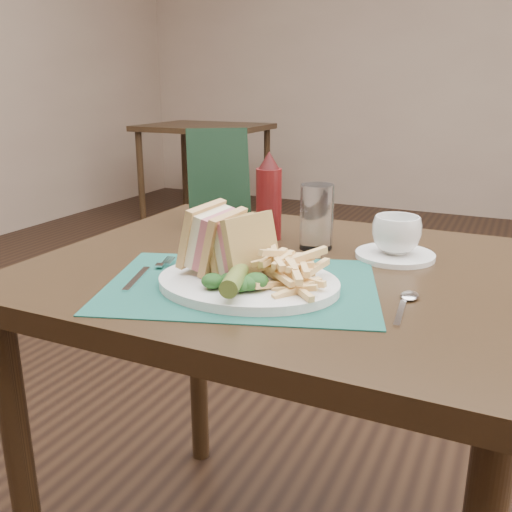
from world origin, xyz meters
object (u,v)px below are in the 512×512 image
(table_bg_left, at_px, (205,173))
(saucer, at_px, (395,255))
(drinking_glass, at_px, (317,217))
(sandwich_half_a, at_px, (202,236))
(coffee_cup, at_px, (396,235))
(placemat, at_px, (241,285))
(sandwich_half_b, at_px, (234,242))
(plate, at_px, (248,283))
(check_presenter, at_px, (219,179))
(table_main, at_px, (282,437))
(ketchup_bottle, at_px, (269,196))

(table_bg_left, bearing_deg, saucer, -53.79)
(table_bg_left, xyz_separation_m, drinking_glass, (1.91, -2.83, 0.44))
(sandwich_half_a, height_order, coffee_cup, sandwich_half_a)
(placemat, distance_m, sandwich_half_b, 0.07)
(coffee_cup, distance_m, drinking_glass, 0.16)
(plate, bearing_deg, coffee_cup, 49.85)
(placemat, distance_m, check_presenter, 0.42)
(table_bg_left, distance_m, sandwich_half_b, 3.62)
(plate, relative_size, coffee_cup, 3.29)
(sandwich_half_b, distance_m, drinking_glass, 0.25)
(table_main, distance_m, ketchup_bottle, 0.50)
(plate, relative_size, sandwich_half_a, 2.69)
(coffee_cup, height_order, ketchup_bottle, ketchup_bottle)
(saucer, height_order, coffee_cup, coffee_cup)
(plate, bearing_deg, saucer, 49.85)
(table_main, relative_size, sandwich_half_b, 8.71)
(table_bg_left, relative_size, saucer, 6.00)
(table_main, distance_m, check_presenter, 0.58)
(drinking_glass, relative_size, check_presenter, 0.57)
(sandwich_half_a, bearing_deg, coffee_cup, 42.93)
(sandwich_half_b, relative_size, check_presenter, 0.45)
(check_presenter, bearing_deg, sandwich_half_b, -91.66)
(sandwich_half_b, relative_size, coffee_cup, 1.13)
(table_bg_left, distance_m, plate, 3.65)
(table_bg_left, relative_size, ketchup_bottle, 4.84)
(saucer, distance_m, coffee_cup, 0.04)
(saucer, bearing_deg, sandwich_half_a, -137.94)
(placemat, distance_m, drinking_glass, 0.27)
(ketchup_bottle, xyz_separation_m, check_presenter, (-0.15, 0.05, 0.02))
(saucer, bearing_deg, table_main, -145.24)
(saucer, relative_size, drinking_glass, 1.15)
(placemat, height_order, plate, plate)
(sandwich_half_a, bearing_deg, table_main, 52.65)
(plate, height_order, sandwich_half_a, sandwich_half_a)
(sandwich_half_a, bearing_deg, check_presenter, 114.92)
(ketchup_bottle, distance_m, check_presenter, 0.15)
(placemat, xyz_separation_m, sandwich_half_b, (-0.02, 0.02, 0.07))
(plate, distance_m, saucer, 0.33)
(table_main, bearing_deg, check_presenter, 141.49)
(table_bg_left, bearing_deg, placemat, -58.78)
(sandwich_half_a, distance_m, coffee_cup, 0.38)
(placemat, xyz_separation_m, check_presenter, (-0.23, 0.34, 0.11))
(table_main, xyz_separation_m, drinking_glass, (0.02, 0.12, 0.44))
(sandwich_half_a, xyz_separation_m, coffee_cup, (0.28, 0.25, -0.03))
(table_main, height_order, sandwich_half_b, sandwich_half_b)
(table_bg_left, xyz_separation_m, ketchup_bottle, (1.79, -2.80, 0.47))
(placemat, height_order, check_presenter, check_presenter)
(placemat, bearing_deg, drinking_glass, 81.91)
(coffee_cup, relative_size, check_presenter, 0.40)
(table_bg_left, relative_size, check_presenter, 3.93)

